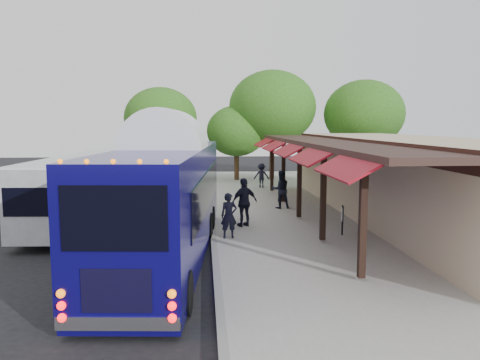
# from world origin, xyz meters

# --- Properties ---
(ground) EXTENTS (90.00, 90.00, 0.00)m
(ground) POSITION_xyz_m (0.00, 0.00, 0.00)
(ground) COLOR black
(ground) RESTS_ON ground
(sidewalk) EXTENTS (10.00, 40.00, 0.15)m
(sidewalk) POSITION_xyz_m (5.00, 4.00, 0.07)
(sidewalk) COLOR #9E9B93
(sidewalk) RESTS_ON ground
(curb) EXTENTS (0.20, 40.00, 0.16)m
(curb) POSITION_xyz_m (0.05, 4.00, 0.07)
(curb) COLOR gray
(curb) RESTS_ON ground
(station_shelter) EXTENTS (8.15, 20.00, 3.60)m
(station_shelter) POSITION_xyz_m (8.38, 4.00, 1.85)
(station_shelter) COLOR #C8B18A
(station_shelter) RESTS_ON ground
(coach_bus) EXTENTS (3.43, 11.74, 3.71)m
(coach_bus) POSITION_xyz_m (-1.45, -1.08, 1.99)
(coach_bus) COLOR #0C0756
(coach_bus) RESTS_ON ground
(city_bus) EXTENTS (2.86, 10.70, 2.85)m
(city_bus) POSITION_xyz_m (-5.28, 4.76, 1.57)
(city_bus) COLOR gray
(city_bus) RESTS_ON ground
(ped_a) EXTENTS (0.63, 0.45, 1.61)m
(ped_a) POSITION_xyz_m (0.60, 0.82, 0.96)
(ped_a) COLOR black
(ped_a) RESTS_ON sidewalk
(ped_b) EXTENTS (0.97, 0.80, 1.82)m
(ped_b) POSITION_xyz_m (3.40, 6.53, 1.06)
(ped_b) COLOR black
(ped_b) RESTS_ON sidewalk
(ped_c) EXTENTS (1.22, 0.91, 1.93)m
(ped_c) POSITION_xyz_m (1.31, 2.68, 1.12)
(ped_c) COLOR black
(ped_c) RESTS_ON sidewalk
(ped_d) EXTENTS (1.03, 0.63, 1.54)m
(ped_d) POSITION_xyz_m (3.40, 14.00, 0.92)
(ped_d) COLOR black
(ped_d) RESTS_ON sidewalk
(sign_board) EXTENTS (0.15, 0.49, 1.08)m
(sign_board) POSITION_xyz_m (4.75, 0.90, 0.88)
(sign_board) COLOR black
(sign_board) RESTS_ON sidewalk
(tree_left) EXTENTS (4.30, 4.30, 5.51)m
(tree_left) POSITION_xyz_m (2.11, 18.33, 3.67)
(tree_left) COLOR #382314
(tree_left) RESTS_ON ground
(tree_mid) EXTENTS (6.30, 6.30, 8.07)m
(tree_mid) POSITION_xyz_m (4.73, 18.49, 5.38)
(tree_mid) COLOR #382314
(tree_mid) RESTS_ON ground
(tree_right) EXTENTS (5.73, 5.73, 7.34)m
(tree_right) POSITION_xyz_m (11.26, 17.60, 4.89)
(tree_right) COLOR #382314
(tree_right) RESTS_ON ground
(tree_far) EXTENTS (5.40, 5.40, 6.91)m
(tree_far) POSITION_xyz_m (-3.45, 20.02, 4.61)
(tree_far) COLOR #382314
(tree_far) RESTS_ON ground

